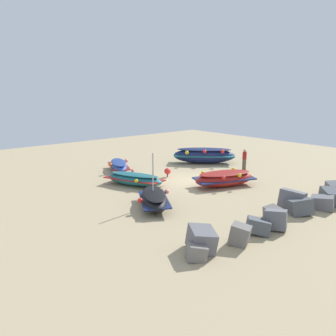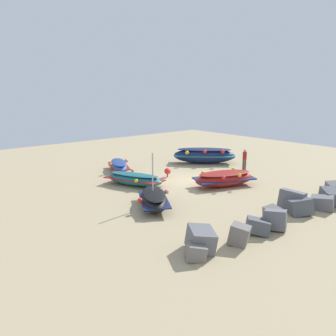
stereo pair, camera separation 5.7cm
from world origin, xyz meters
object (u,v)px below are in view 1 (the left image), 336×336
Objects in this scene: fishing_boat_0 at (204,155)px; fishing_boat_2 at (154,199)px; fishing_boat_3 at (224,178)px; mooring_buoy_0 at (167,171)px; fishing_boat_1 at (134,179)px; fishing_boat_4 at (119,166)px; person_walking at (244,158)px.

fishing_boat_2 is (10.55, 6.31, -0.26)m from fishing_boat_0.
fishing_boat_3 is 6.74× the size of mooring_buoy_0.
fishing_boat_1 is 0.98× the size of fishing_boat_3.
fishing_boat_4 is (-1.37, -4.14, 0.00)m from fishing_boat_1.
fishing_boat_3 is 4.55m from mooring_buoy_0.
fishing_boat_0 is 7.55× the size of mooring_buoy_0.
fishing_boat_1 is at bearing 56.22° from fishing_boat_0.
fishing_boat_3 is at bearing 4.28° from person_walking.
fishing_boat_2 is 0.97× the size of fishing_boat_4.
person_walking reaches higher than mooring_buoy_0.
fishing_boat_4 is 10.03m from person_walking.
fishing_boat_3 is at bearing 107.17° from mooring_buoy_0.
mooring_buoy_0 is (5.61, 1.64, -0.30)m from fishing_boat_0.
fishing_boat_1 is at bearing 156.70° from fishing_boat_3.
fishing_boat_1 is (8.76, 1.89, -0.29)m from fishing_boat_0.
person_walking is at bearing -105.00° from fishing_boat_4.
fishing_boat_0 is at bearing -163.69° from mooring_buoy_0.
person_walking is at bearing 132.98° from fishing_boat_2.
fishing_boat_0 is 5.85m from mooring_buoy_0.
fishing_boat_2 is 11.25m from person_walking.
fishing_boat_2 is (1.79, 4.41, 0.03)m from fishing_boat_1.
fishing_boat_0 is 12.29m from fishing_boat_2.
fishing_boat_2 reaches higher than fishing_boat_4.
fishing_boat_4 is at bearing -65.43° from mooring_buoy_0.
person_walking is (-7.84, 6.24, 0.56)m from fishing_boat_4.
fishing_boat_0 reaches higher than fishing_boat_3.
fishing_boat_0 is 1.35× the size of fishing_boat_2.
fishing_boat_0 is at bearing -100.43° from fishing_boat_1.
fishing_boat_1 is 4.76m from fishing_boat_2.
fishing_boat_0 is at bearing -102.16° from person_walking.
mooring_buoy_0 is at bearing -39.80° from person_walking.
mooring_buoy_0 is at bearing 164.50° from fishing_boat_2.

